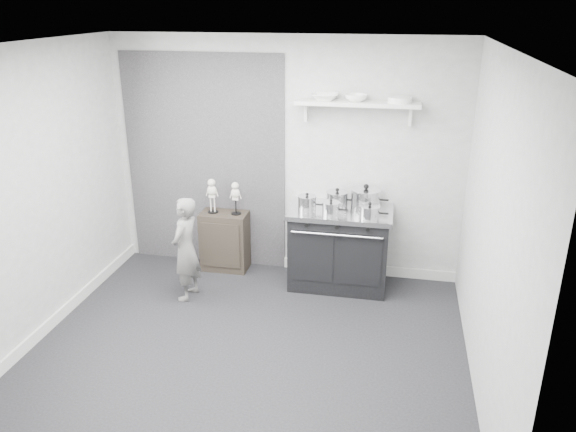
% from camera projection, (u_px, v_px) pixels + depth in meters
% --- Properties ---
extents(ground, '(4.00, 4.00, 0.00)m').
position_uv_depth(ground, '(246.00, 350.00, 5.18)').
color(ground, black).
rests_on(ground, ground).
extents(room_shell, '(4.02, 3.62, 2.71)m').
position_uv_depth(room_shell, '(235.00, 175.00, 4.74)').
color(room_shell, '#9E9E9C').
rests_on(room_shell, ground).
extents(wall_shelf, '(1.30, 0.26, 0.24)m').
position_uv_depth(wall_shelf, '(357.00, 104.00, 5.85)').
color(wall_shelf, silver).
rests_on(wall_shelf, room_shell).
extents(stove, '(1.13, 0.70, 0.90)m').
position_uv_depth(stove, '(339.00, 247.00, 6.24)').
color(stove, black).
rests_on(stove, ground).
extents(side_cabinet, '(0.55, 0.32, 0.71)m').
position_uv_depth(side_cabinet, '(225.00, 241.00, 6.65)').
color(side_cabinet, black).
rests_on(side_cabinet, ground).
extents(child, '(0.32, 0.45, 1.14)m').
position_uv_depth(child, '(186.00, 249.00, 5.92)').
color(child, slate).
rests_on(child, ground).
extents(pot_front_left, '(0.29, 0.20, 0.20)m').
position_uv_depth(pot_front_left, '(307.00, 203.00, 6.03)').
color(pot_front_left, silver).
rests_on(pot_front_left, stove).
extents(pot_back_left, '(0.33, 0.25, 0.20)m').
position_uv_depth(pot_back_left, '(337.00, 198.00, 6.18)').
color(pot_back_left, silver).
rests_on(pot_back_left, stove).
extents(pot_back_right, '(0.42, 0.33, 0.26)m').
position_uv_depth(pot_back_right, '(366.00, 198.00, 6.11)').
color(pot_back_right, silver).
rests_on(pot_back_right, stove).
extents(pot_front_right, '(0.31, 0.22, 0.17)m').
position_uv_depth(pot_front_right, '(370.00, 212.00, 5.82)').
color(pot_front_right, silver).
rests_on(pot_front_right, stove).
extents(pot_front_center, '(0.28, 0.19, 0.17)m').
position_uv_depth(pot_front_center, '(331.00, 208.00, 5.92)').
color(pot_front_center, silver).
rests_on(pot_front_center, stove).
extents(skeleton_full, '(0.13, 0.08, 0.47)m').
position_uv_depth(skeleton_full, '(212.00, 193.00, 6.46)').
color(skeleton_full, beige).
rests_on(skeleton_full, side_cabinet).
extents(skeleton_torso, '(0.12, 0.08, 0.44)m').
position_uv_depth(skeleton_torso, '(235.00, 196.00, 6.42)').
color(skeleton_torso, beige).
rests_on(skeleton_torso, side_cabinet).
extents(bowl_large, '(0.29, 0.29, 0.07)m').
position_uv_depth(bowl_large, '(325.00, 97.00, 5.88)').
color(bowl_large, white).
rests_on(bowl_large, wall_shelf).
extents(bowl_small, '(0.23, 0.23, 0.07)m').
position_uv_depth(bowl_small, '(356.00, 98.00, 5.82)').
color(bowl_small, white).
rests_on(bowl_small, wall_shelf).
extents(plate_stack, '(0.24, 0.24, 0.06)m').
position_uv_depth(plate_stack, '(400.00, 100.00, 5.74)').
color(plate_stack, white).
rests_on(plate_stack, wall_shelf).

